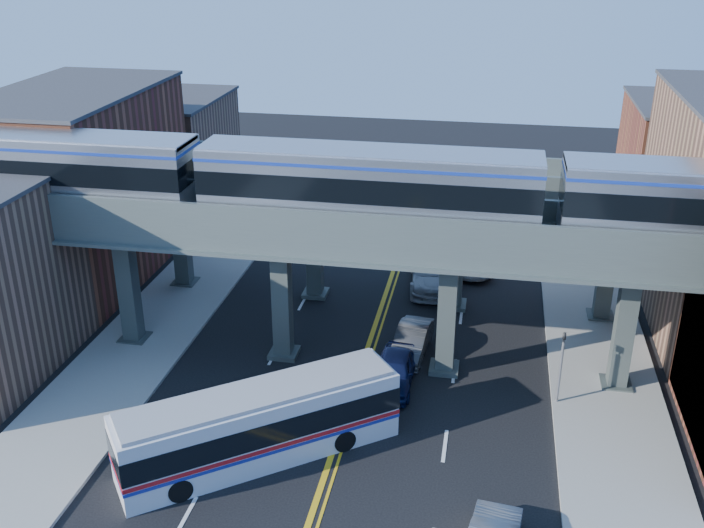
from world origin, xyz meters
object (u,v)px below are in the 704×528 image
at_px(transit_train, 368,183).
at_px(transit_bus, 260,425).
at_px(car_lane_b, 412,341).
at_px(car_lane_c, 472,254).
at_px(stop_sign, 350,387).
at_px(car_lane_d, 431,272).
at_px(car_lane_a, 395,370).
at_px(traffic_signal, 561,360).

height_order(transit_train, transit_bus, transit_train).
xyz_separation_m(car_lane_b, car_lane_c, (2.50, 11.61, 0.10)).
bearing_deg(car_lane_c, stop_sign, -101.30).
height_order(car_lane_b, car_lane_d, car_lane_d).
bearing_deg(stop_sign, car_lane_a, 65.51).
relative_size(transit_bus, car_lane_c, 1.80).
bearing_deg(transit_bus, transit_train, 32.43).
distance_m(stop_sign, car_lane_b, 6.66).
bearing_deg(transit_train, transit_bus, -110.50).
height_order(stop_sign, transit_bus, transit_bus).
bearing_deg(traffic_signal, stop_sign, -161.37).
bearing_deg(car_lane_c, transit_bus, -107.15).
bearing_deg(car_lane_a, transit_bus, -125.29).
distance_m(transit_train, traffic_signal, 11.55).
xyz_separation_m(car_lane_a, car_lane_d, (0.66, 11.33, 0.10)).
height_order(transit_train, traffic_signal, transit_train).
relative_size(transit_train, car_lane_a, 10.42).
xyz_separation_m(stop_sign, car_lane_d, (2.16, 14.62, -0.89)).
bearing_deg(transit_train, car_lane_c, 70.57).
distance_m(transit_train, stop_sign, 9.02).
distance_m(car_lane_a, car_lane_c, 14.90).
height_order(transit_bus, car_lane_d, transit_bus).
bearing_deg(car_lane_c, car_lane_d, -122.29).
height_order(stop_sign, car_lane_d, stop_sign).
bearing_deg(transit_bus, car_lane_c, 33.09).
height_order(traffic_signal, car_lane_a, traffic_signal).
relative_size(transit_bus, car_lane_d, 1.77).
relative_size(transit_train, stop_sign, 17.92).
distance_m(car_lane_a, car_lane_d, 11.35).
xyz_separation_m(transit_bus, car_lane_b, (5.06, 9.33, -0.79)).
bearing_deg(car_lane_d, car_lane_a, -98.70).
bearing_deg(car_lane_d, transit_train, -108.54).
bearing_deg(car_lane_b, car_lane_c, 83.22).
relative_size(car_lane_c, car_lane_d, 0.99).
distance_m(car_lane_b, car_lane_d, 8.34).
bearing_deg(transit_train, stop_sign, -88.95).
bearing_deg(transit_train, car_lane_b, 32.06).
relative_size(traffic_signal, car_lane_c, 0.69).
height_order(transit_train, car_lane_d, transit_train).
xyz_separation_m(transit_bus, car_lane_a, (4.60, 6.34, -0.74)).
bearing_deg(car_lane_b, traffic_signal, -19.93).
relative_size(stop_sign, car_lane_a, 0.58).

